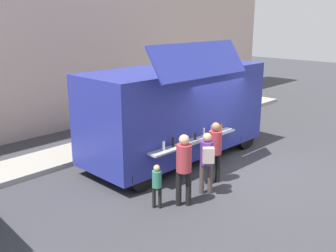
{
  "coord_description": "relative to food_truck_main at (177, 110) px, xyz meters",
  "views": [
    {
      "loc": [
        -9.3,
        -5.88,
        4.34
      ],
      "look_at": [
        -1.42,
        1.52,
        1.3
      ],
      "focal_mm": 41.52,
      "sensor_mm": 36.0,
      "label": 1
    }
  ],
  "objects": [
    {
      "name": "ground_plane",
      "position": [
        0.62,
        -1.9,
        -1.57
      ],
      "size": [
        60.0,
        60.0,
        0.0
      ],
      "primitive_type": "plane",
      "color": "#38383D"
    },
    {
      "name": "curb_strip",
      "position": [
        -4.0,
        2.62,
        -1.5
      ],
      "size": [
        28.0,
        1.6,
        0.15
      ],
      "primitive_type": "cube",
      "color": "#9E998E",
      "rests_on": "ground"
    },
    {
      "name": "food_truck_main",
      "position": [
        0.0,
        0.0,
        0.0
      ],
      "size": [
        6.16,
        2.97,
        3.7
      ],
      "rotation": [
        0.0,
        0.0,
        -0.02
      ],
      "color": "#293396",
      "rests_on": "ground"
    },
    {
      "name": "trash_bin",
      "position": [
        3.5,
        2.32,
        -1.07
      ],
      "size": [
        0.6,
        0.6,
        1.01
      ],
      "primitive_type": "cylinder",
      "color": "#2D6336",
      "rests_on": "ground"
    },
    {
      "name": "customer_front_ordering",
      "position": [
        -0.72,
        -2.02,
        -0.56
      ],
      "size": [
        0.34,
        0.34,
        1.69
      ],
      "rotation": [
        0.0,
        0.0,
        1.22
      ],
      "color": "black",
      "rests_on": "ground"
    },
    {
      "name": "customer_mid_with_backpack",
      "position": [
        -1.42,
        -2.28,
        -0.59
      ],
      "size": [
        0.49,
        0.5,
        1.61
      ],
      "rotation": [
        0.0,
        0.0,
        0.82
      ],
      "color": "#4F433E",
      "rests_on": "ground"
    },
    {
      "name": "customer_rear_waiting",
      "position": [
        -2.28,
        -2.27,
        -0.52
      ],
      "size": [
        0.36,
        0.36,
        1.76
      ],
      "rotation": [
        0.0,
        0.0,
        0.8
      ],
      "color": "black",
      "rests_on": "ground"
    },
    {
      "name": "child_near_queue",
      "position": [
        -2.8,
        -1.9,
        -0.93
      ],
      "size": [
        0.22,
        0.22,
        1.08
      ],
      "rotation": [
        0.0,
        0.0,
        0.6
      ],
      "color": "black",
      "rests_on": "ground"
    }
  ]
}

